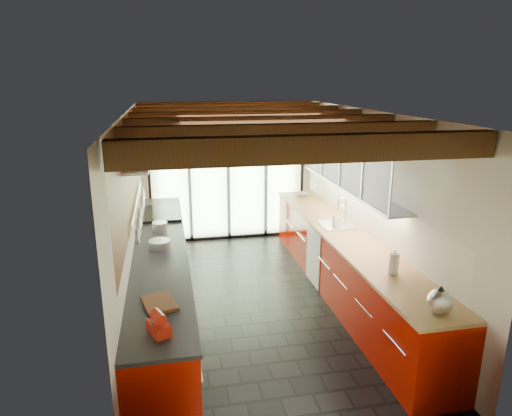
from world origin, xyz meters
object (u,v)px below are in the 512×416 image
at_px(kettle, 440,300).
at_px(bowl, 301,194).
at_px(soap_bottle, 337,219).
at_px(paper_towel, 394,264).
at_px(stand_mixer, 159,324).

distance_m(kettle, bowl, 4.40).
bearing_deg(bowl, soap_bottle, -90.00).
bearing_deg(kettle, soap_bottle, 90.00).
bearing_deg(paper_towel, stand_mixer, -163.84).
xyz_separation_m(kettle, soap_bottle, (0.00, 2.62, -0.02)).
xyz_separation_m(paper_towel, bowl, (0.00, 3.53, -0.09)).
relative_size(stand_mixer, kettle, 0.82).
xyz_separation_m(kettle, paper_towel, (0.00, 0.88, -0.00)).
bearing_deg(paper_towel, bowl, 90.00).
bearing_deg(kettle, paper_towel, 90.00).
distance_m(stand_mixer, kettle, 2.54).
bearing_deg(bowl, paper_towel, -90.00).
height_order(stand_mixer, paper_towel, paper_towel).
distance_m(kettle, paper_towel, 0.88).
height_order(stand_mixer, bowl, stand_mixer).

